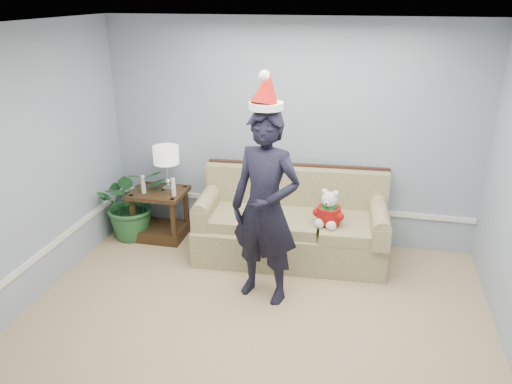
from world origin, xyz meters
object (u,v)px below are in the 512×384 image
object	(u,v)px
sofa	(291,226)
houseplant	(132,202)
man	(265,208)
teddy_bear	(329,212)
table_lamp	(166,157)
side_table	(161,219)

from	to	relation	value
sofa	houseplant	world-z (taller)	sofa
man	houseplant	bearing A→B (deg)	169.26
man	teddy_bear	xyz separation A→B (m)	(0.57, 0.70, -0.30)
table_lamp	teddy_bear	distance (m)	2.10
man	teddy_bear	size ratio (longest dim) A/B	4.63
table_lamp	houseplant	bearing A→B (deg)	-164.32
table_lamp	man	size ratio (longest dim) A/B	0.28
teddy_bear	side_table	bearing A→B (deg)	-174.84
houseplant	teddy_bear	xyz separation A→B (m)	(2.48, -0.24, 0.21)
sofa	table_lamp	world-z (taller)	table_lamp
sofa	table_lamp	size ratio (longest dim) A/B	4.01
side_table	table_lamp	xyz separation A→B (m)	(0.10, 0.08, 0.82)
side_table	man	distance (m)	1.99
table_lamp	teddy_bear	bearing A→B (deg)	-10.17
side_table	houseplant	distance (m)	0.42
table_lamp	houseplant	distance (m)	0.75
side_table	teddy_bear	xyz separation A→B (m)	(2.13, -0.29, 0.44)
side_table	houseplant	bearing A→B (deg)	-172.07
houseplant	man	world-z (taller)	man
side_table	sofa	bearing A→B (deg)	-1.86
table_lamp	sofa	bearing A→B (deg)	-4.76
sofa	houseplant	xyz separation A→B (m)	(-2.03, 0.01, 0.11)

